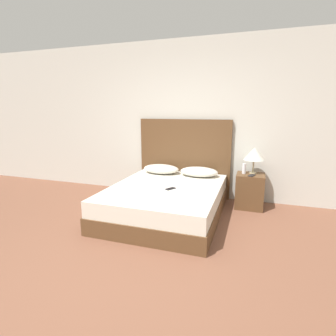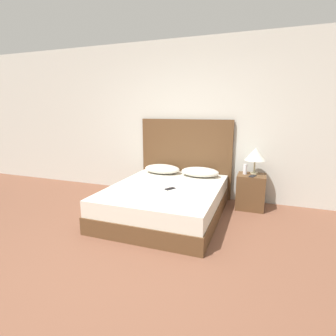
% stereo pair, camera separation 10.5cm
% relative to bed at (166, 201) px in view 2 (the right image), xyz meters
% --- Properties ---
extents(ground_plane, '(16.00, 16.00, 0.00)m').
position_rel_bed_xyz_m(ground_plane, '(0.00, -1.46, -0.22)').
color(ground_plane, brown).
extents(wall_back, '(10.00, 0.06, 2.70)m').
position_rel_bed_xyz_m(wall_back, '(0.00, 1.07, 1.13)').
color(wall_back, silver).
rests_on(wall_back, ground_plane).
extents(bed, '(1.56, 1.95, 0.45)m').
position_rel_bed_xyz_m(bed, '(0.00, 0.00, 0.00)').
color(bed, brown).
rests_on(bed, ground_plane).
extents(headboard, '(1.64, 0.05, 1.37)m').
position_rel_bed_xyz_m(headboard, '(0.00, 1.00, 0.47)').
color(headboard, brown).
rests_on(headboard, ground_plane).
extents(pillow_left, '(0.63, 0.39, 0.15)m').
position_rel_bed_xyz_m(pillow_left, '(-0.34, 0.73, 0.30)').
color(pillow_left, silver).
rests_on(pillow_left, bed).
extents(pillow_right, '(0.63, 0.39, 0.15)m').
position_rel_bed_xyz_m(pillow_right, '(0.34, 0.73, 0.30)').
color(pillow_right, silver).
rests_on(pillow_right, bed).
extents(phone_on_bed, '(0.14, 0.16, 0.01)m').
position_rel_bed_xyz_m(phone_on_bed, '(0.11, -0.11, 0.23)').
color(phone_on_bed, black).
rests_on(phone_on_bed, bed).
extents(nightstand, '(0.43, 0.39, 0.55)m').
position_rel_bed_xyz_m(nightstand, '(1.16, 0.71, 0.05)').
color(nightstand, brown).
rests_on(nightstand, ground_plane).
extents(table_lamp, '(0.32, 0.32, 0.41)m').
position_rel_bed_xyz_m(table_lamp, '(1.19, 0.79, 0.63)').
color(table_lamp, tan).
rests_on(table_lamp, nightstand).
extents(phone_on_nightstand, '(0.11, 0.16, 0.01)m').
position_rel_bed_xyz_m(phone_on_nightstand, '(1.18, 0.62, 0.33)').
color(phone_on_nightstand, black).
rests_on(phone_on_nightstand, nightstand).
extents(toiletry_bottle, '(0.06, 0.06, 0.16)m').
position_rel_bed_xyz_m(toiletry_bottle, '(1.06, 0.72, 0.41)').
color(toiletry_bottle, silver).
rests_on(toiletry_bottle, nightstand).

